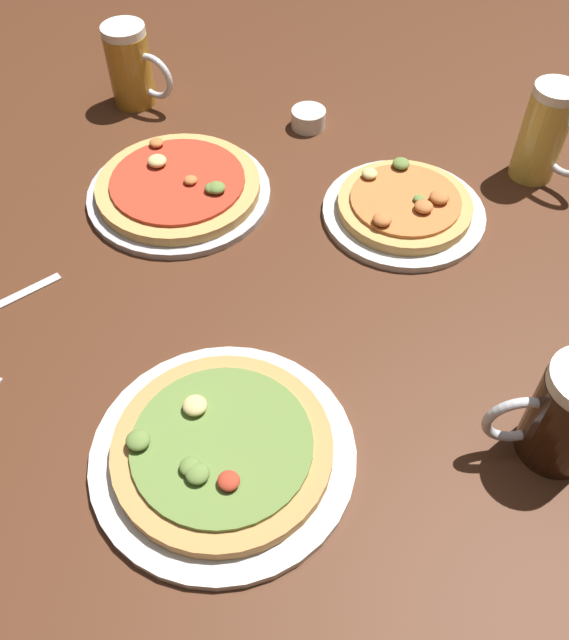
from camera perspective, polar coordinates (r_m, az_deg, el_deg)
ground_plane at (r=0.98m, az=0.00°, el=-1.32°), size 2.40×2.40×0.03m
pizza_plate_near at (r=0.84m, az=-5.17°, el=-10.69°), size 0.32×0.32×0.05m
pizza_plate_far at (r=1.14m, az=9.86°, el=9.13°), size 0.26×0.26×0.05m
pizza_plate_side at (r=1.17m, az=-8.73°, el=10.69°), size 0.30×0.30×0.05m
beer_mug_dark at (r=0.86m, az=22.25°, el=-7.26°), size 0.14×0.09×0.15m
beer_mug_amber at (r=1.24m, az=20.79°, el=14.13°), size 0.13×0.08×0.17m
beer_mug_pale at (r=1.39m, az=-12.53°, el=19.77°), size 0.14×0.08×0.15m
ramekin_sauce at (r=1.32m, az=1.99°, el=16.30°), size 0.06×0.06×0.03m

